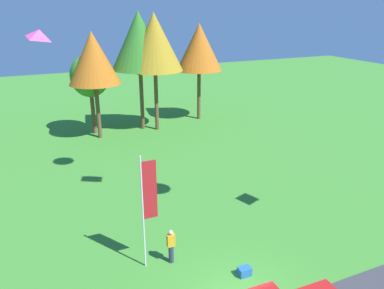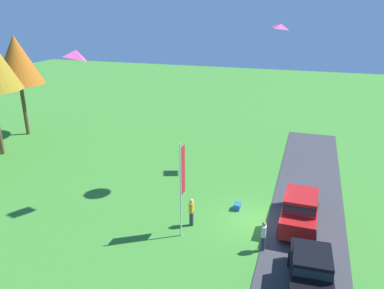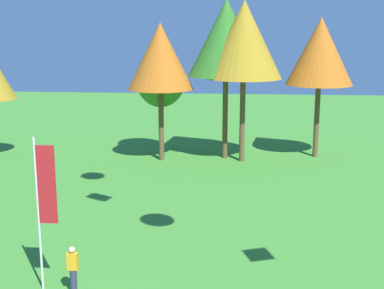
% 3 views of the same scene
% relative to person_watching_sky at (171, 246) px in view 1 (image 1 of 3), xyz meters
% --- Properties ---
extents(person_watching_sky, '(0.36, 0.24, 1.71)m').
position_rel_person_watching_sky_xyz_m(person_watching_sky, '(0.00, 0.00, 0.00)').
color(person_watching_sky, '#2D334C').
rests_on(person_watching_sky, ground).
extents(tree_lone_near, '(3.42, 3.42, 7.22)m').
position_rel_person_watching_sky_xyz_m(tree_lone_near, '(0.12, 20.44, 4.42)').
color(tree_lone_near, brown).
rests_on(tree_lone_near, ground).
extents(tree_far_right, '(4.39, 4.39, 9.26)m').
position_rel_person_watching_sky_xyz_m(tree_far_right, '(0.34, 18.97, 6.15)').
color(tree_far_right, brown).
rests_on(tree_far_right, ground).
extents(tree_right_of_center, '(5.13, 5.13, 10.83)m').
position_rel_person_watching_sky_xyz_m(tree_right_of_center, '(4.65, 19.97, 7.36)').
color(tree_right_of_center, brown).
rests_on(tree_right_of_center, ground).
extents(tree_left_of_center, '(5.07, 5.07, 10.69)m').
position_rel_person_watching_sky_xyz_m(tree_left_of_center, '(5.82, 19.17, 7.26)').
color(tree_left_of_center, brown).
rests_on(tree_left_of_center, ground).
extents(tree_center_back, '(4.56, 4.56, 9.63)m').
position_rel_person_watching_sky_xyz_m(tree_center_back, '(11.01, 20.88, 6.44)').
color(tree_center_back, brown).
rests_on(tree_center_back, ground).
extents(flag_banner, '(0.71, 0.08, 5.43)m').
position_rel_person_watching_sky_xyz_m(flag_banner, '(-0.95, 0.22, 2.57)').
color(flag_banner, silver).
rests_on(flag_banner, ground).
extents(cooler_box, '(0.56, 0.40, 0.40)m').
position_rel_person_watching_sky_xyz_m(cooler_box, '(2.63, -2.16, -0.68)').
color(cooler_box, blue).
rests_on(cooler_box, ground).
extents(kite_diamond_mid_center, '(1.30, 1.38, 0.58)m').
position_rel_person_watching_sky_xyz_m(kite_diamond_mid_center, '(-4.21, 3.71, 9.20)').
color(kite_diamond_mid_center, '#EA4C9E').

